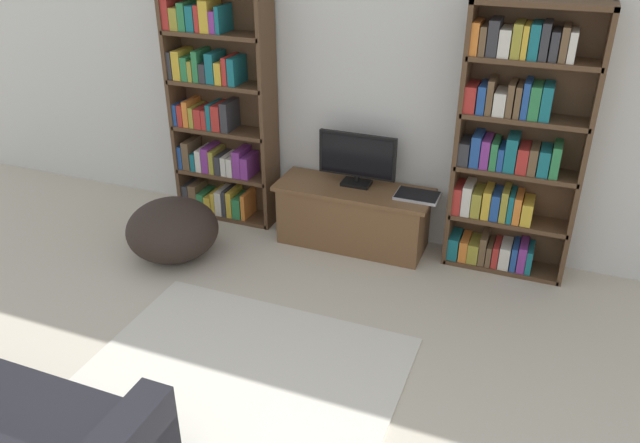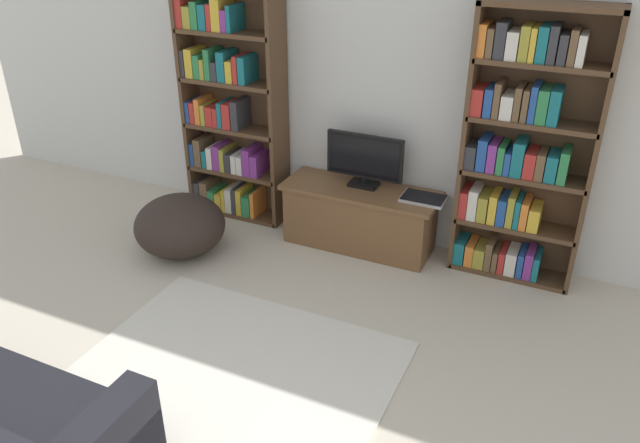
# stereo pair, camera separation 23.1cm
# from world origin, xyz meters

# --- Properties ---
(wall_back) EXTENTS (8.80, 0.06, 2.60)m
(wall_back) POSITION_xyz_m (0.00, 4.23, 1.30)
(wall_back) COLOR silver
(wall_back) RESTS_ON ground_plane
(bookshelf_left) EXTENTS (0.93, 0.30, 2.07)m
(bookshelf_left) POSITION_xyz_m (-1.41, 4.05, 0.99)
(bookshelf_left) COLOR #513823
(bookshelf_left) RESTS_ON ground_plane
(bookshelf_right) EXTENTS (0.93, 0.30, 2.07)m
(bookshelf_right) POSITION_xyz_m (1.10, 4.05, 1.02)
(bookshelf_right) COLOR #513823
(bookshelf_right) RESTS_ON ground_plane
(tv_stand) EXTENTS (1.31, 0.48, 0.53)m
(tv_stand) POSITION_xyz_m (-0.11, 3.93, 0.27)
(tv_stand) COLOR brown
(tv_stand) RESTS_ON ground_plane
(television) EXTENTS (0.65, 0.16, 0.45)m
(television) POSITION_xyz_m (-0.11, 4.00, 0.77)
(television) COLOR black
(television) RESTS_ON tv_stand
(laptop) EXTENTS (0.35, 0.24, 0.03)m
(laptop) POSITION_xyz_m (0.42, 3.95, 0.54)
(laptop) COLOR #B7B7BC
(laptop) RESTS_ON tv_stand
(area_rug) EXTENTS (1.96, 1.66, 0.02)m
(area_rug) POSITION_xyz_m (-0.21, 2.02, 0.01)
(area_rug) COLOR beige
(area_rug) RESTS_ON ground_plane
(beanbag_ottoman) EXTENTS (0.75, 0.75, 0.49)m
(beanbag_ottoman) POSITION_xyz_m (-1.42, 3.20, 0.25)
(beanbag_ottoman) COLOR #2D231E
(beanbag_ottoman) RESTS_ON ground_plane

